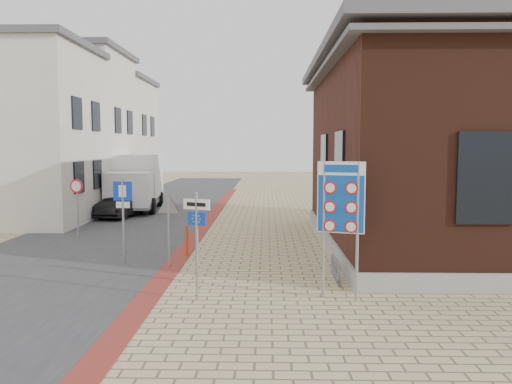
% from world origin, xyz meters
% --- Properties ---
extents(ground, '(120.00, 120.00, 0.00)m').
position_xyz_m(ground, '(0.00, 0.00, 0.00)').
color(ground, tan).
rests_on(ground, ground).
extents(road_strip, '(7.00, 60.00, 0.02)m').
position_xyz_m(road_strip, '(-5.50, 15.00, 0.01)').
color(road_strip, '#38383A').
rests_on(road_strip, ground).
extents(curb_strip, '(0.60, 40.00, 0.02)m').
position_xyz_m(curb_strip, '(-2.00, 10.00, 0.01)').
color(curb_strip, maroon).
rests_on(curb_strip, ground).
extents(brick_building, '(13.00, 13.00, 6.80)m').
position_xyz_m(brick_building, '(8.99, 7.00, 3.49)').
color(brick_building, gray).
rests_on(brick_building, ground).
extents(townhouse_near, '(7.40, 6.40, 8.30)m').
position_xyz_m(townhouse_near, '(-10.99, 12.00, 4.17)').
color(townhouse_near, beige).
rests_on(townhouse_near, ground).
extents(townhouse_mid, '(7.40, 6.40, 9.10)m').
position_xyz_m(townhouse_mid, '(-10.99, 18.00, 4.57)').
color(townhouse_mid, beige).
rests_on(townhouse_mid, ground).
extents(townhouse_far, '(7.40, 6.40, 8.30)m').
position_xyz_m(townhouse_far, '(-10.99, 24.00, 4.17)').
color(townhouse_far, beige).
rests_on(townhouse_far, ground).
extents(bike_rack, '(0.08, 1.80, 0.60)m').
position_xyz_m(bike_rack, '(2.65, 2.20, 0.26)').
color(bike_rack, slate).
rests_on(bike_rack, ground).
extents(sedan, '(1.94, 4.04, 1.28)m').
position_xyz_m(sedan, '(-6.50, 14.00, 0.64)').
color(sedan, black).
rests_on(sedan, ground).
extents(box_truck, '(2.97, 6.14, 3.11)m').
position_xyz_m(box_truck, '(-6.52, 16.71, 1.60)').
color(box_truck, slate).
rests_on(box_truck, ground).
extents(border_sign, '(1.07, 0.35, 3.21)m').
position_xyz_m(border_sign, '(2.50, 0.50, 2.32)').
color(border_sign, gray).
rests_on(border_sign, ground).
extents(essen_sign, '(0.64, 0.30, 2.51)m').
position_xyz_m(essen_sign, '(-0.80, 0.30, 1.67)').
color(essen_sign, gray).
rests_on(essen_sign, ground).
extents(parking_sign, '(0.57, 0.08, 2.59)m').
position_xyz_m(parking_sign, '(-3.50, 3.78, 1.77)').
color(parking_sign, gray).
rests_on(parking_sign, ground).
extents(yield_sign, '(0.75, 0.18, 2.13)m').
position_xyz_m(yield_sign, '(-2.08, 3.50, 1.60)').
color(yield_sign, gray).
rests_on(yield_sign, ground).
extents(speed_sign, '(0.54, 0.15, 2.30)m').
position_xyz_m(speed_sign, '(-6.50, 8.00, 1.54)').
color(speed_sign, gray).
rests_on(speed_sign, ground).
extents(bollard, '(0.10, 0.10, 0.99)m').
position_xyz_m(bollard, '(-1.80, 5.00, 0.50)').
color(bollard, red).
rests_on(bollard, ground).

